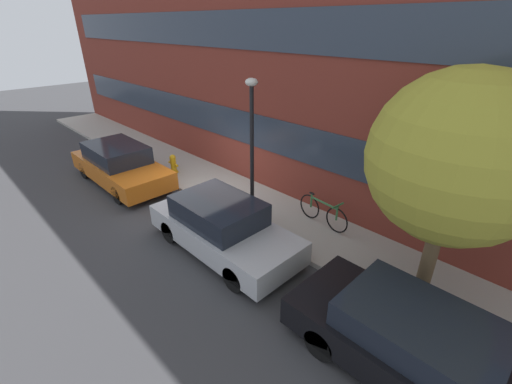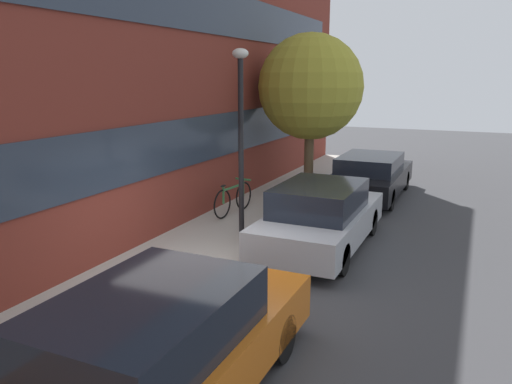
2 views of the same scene
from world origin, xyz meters
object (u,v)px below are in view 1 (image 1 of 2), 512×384
at_px(parked_car_silver, 222,226).
at_px(fire_hydrant, 173,164).
at_px(parked_car_orange, 120,165).
at_px(parked_car_black, 423,349).
at_px(lamp_post, 252,135).
at_px(street_tree, 457,159).
at_px(bicycle, 323,212).

relative_size(parked_car_silver, fire_hydrant, 5.79).
distance_m(parked_car_orange, parked_car_black, 10.65).
distance_m(parked_car_orange, fire_hydrant, 1.85).
height_order(parked_car_orange, parked_car_black, parked_car_orange).
bearing_deg(parked_car_silver, lamp_post, 108.95).
bearing_deg(parked_car_silver, fire_hydrant, 161.29).
height_order(parked_car_black, fire_hydrant, parked_car_black).
xyz_separation_m(parked_car_black, street_tree, (-0.67, 1.69, 2.55)).
xyz_separation_m(street_tree, lamp_post, (-4.81, -0.14, -0.60)).
bearing_deg(street_tree, parked_car_silver, -158.51).
relative_size(parked_car_black, street_tree, 0.98).
bearing_deg(street_tree, fire_hydrant, -179.85).
relative_size(street_tree, lamp_post, 1.17).
height_order(parked_car_black, bicycle, parked_car_black).
relative_size(parked_car_silver, parked_car_black, 0.93).
height_order(parked_car_orange, lamp_post, lamp_post).
bearing_deg(lamp_post, street_tree, 1.65).
bearing_deg(parked_car_orange, lamp_post, 16.65).
bearing_deg(street_tree, lamp_post, -178.35).
xyz_separation_m(parked_car_silver, lamp_post, (-0.53, 1.55, 1.91)).
height_order(parked_car_silver, street_tree, street_tree).
bearing_deg(parked_car_orange, parked_car_black, 0.00).
xyz_separation_m(parked_car_orange, lamp_post, (5.17, 1.55, 1.89)).
bearing_deg(parked_car_black, parked_car_orange, -180.00).
distance_m(parked_car_silver, street_tree, 5.24).
height_order(bicycle, lamp_post, lamp_post).
relative_size(fire_hydrant, street_tree, 0.16).
height_order(fire_hydrant, lamp_post, lamp_post).
xyz_separation_m(parked_car_orange, street_tree, (9.98, 1.69, 2.49)).
bearing_deg(parked_car_black, street_tree, 111.63).
height_order(fire_hydrant, street_tree, street_tree).
bearing_deg(parked_car_silver, parked_car_black, 0.00).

